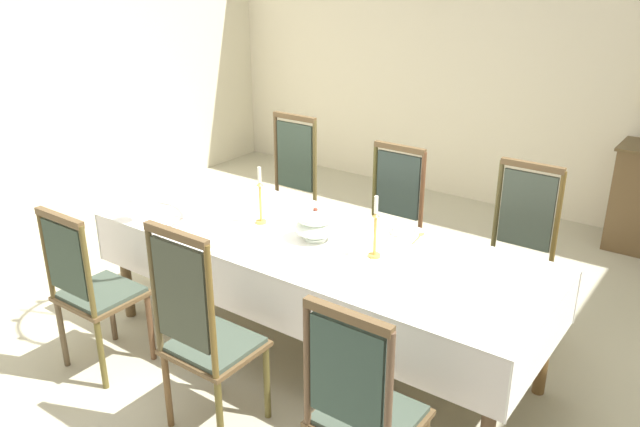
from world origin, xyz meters
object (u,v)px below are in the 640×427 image
chair_north_b (388,222)px  candlestick_west (260,201)px  bowl_near_left (403,231)px  chair_south_c (362,408)px  dining_table (314,250)px  chair_south_a (91,288)px  soup_tureen (316,224)px  spoon_secondary (170,222)px  chair_south_b (203,332)px  bowl_near_right (180,226)px  chair_north_c (516,253)px  candlestick_east (375,233)px  chair_north_a (286,192)px  spoon_primary (420,235)px

chair_north_b → candlestick_west: bearing=66.4°
bowl_near_left → chair_south_c: bearing=-67.9°
dining_table → chair_north_b: size_ratio=2.51×
chair_south_a → chair_south_c: bearing=-0.1°
dining_table → soup_tureen: (0.01, 0.00, 0.17)m
candlestick_west → chair_north_b: bearing=66.4°
chair_south_c → spoon_secondary: chair_south_c is taller
chair_south_b → soup_tureen: size_ratio=4.81×
chair_south_a → dining_table: bearing=43.7°
dining_table → bowl_near_left: bearing=43.9°
dining_table → candlestick_west: candlestick_west is taller
bowl_near_left → bowl_near_right: bearing=-147.1°
soup_tureen → bowl_near_right: size_ratio=1.41×
chair_north_c → candlestick_east: size_ratio=3.20×
chair_north_b → spoon_secondary: size_ratio=6.46×
chair_north_c → chair_north_a: bearing=-0.1°
bowl_near_right → chair_north_c: bearing=37.4°
chair_north_a → candlestick_west: 1.12m
chair_south_a → candlestick_east: (1.37, 0.91, 0.38)m
chair_south_c → candlestick_west: 1.66m
chair_north_c → soup_tureen: bearing=45.2°
dining_table → spoon_secondary: spoon_secondary is taller
chair_north_a → candlestick_east: bearing=146.1°
bowl_near_left → chair_south_a: bearing=-136.2°
chair_south_c → dining_table: bearing=135.2°
candlestick_west → spoon_secondary: bearing=-143.8°
chair_north_b → chair_south_c: 2.06m
dining_table → chair_south_b: size_ratio=2.35×
spoon_secondary → spoon_primary: bearing=12.0°
candlestick_east → soup_tureen: bearing=180.0°
dining_table → candlestick_west: bearing=180.0°
chair_south_a → spoon_secondary: (0.07, 0.57, 0.24)m
chair_south_b → candlestick_east: 1.07m
chair_south_c → candlestick_west: size_ratio=2.96×
chair_south_b → soup_tureen: 0.96m
soup_tureen → bowl_near_left: soup_tureen is taller
bowl_near_right → bowl_near_left: bearing=32.9°
chair_north_a → chair_north_b: chair_north_a is taller
chair_north_b → bowl_near_right: chair_north_b is taller
dining_table → chair_north_a: bearing=136.0°
spoon_primary → spoon_secondary: 1.57m
chair_south_b → chair_north_c: 2.07m
bowl_near_right → spoon_secondary: size_ratio=1.02×
soup_tureen → chair_north_a: bearing=136.2°
chair_north_a → candlestick_east: size_ratio=3.32×
chair_north_b → soup_tureen: size_ratio=4.50×
chair_north_b → candlestick_west: 1.06m
chair_north_b → candlestick_east: bearing=115.4°
chair_south_c → chair_north_c: bearing=90.0°
chair_north_a → chair_south_b: (0.94, -1.85, -0.00)m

